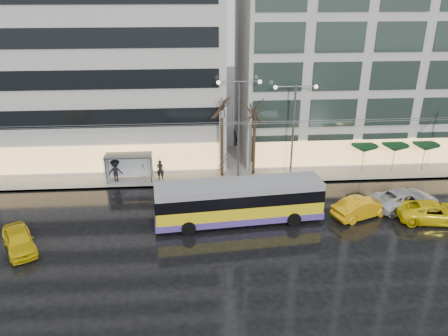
{
  "coord_description": "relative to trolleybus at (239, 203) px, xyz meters",
  "views": [
    {
      "loc": [
        -1.98,
        -26.61,
        16.89
      ],
      "look_at": [
        0.27,
        5.0,
        3.44
      ],
      "focal_mm": 35.0,
      "sensor_mm": 36.0,
      "label": 1
    }
  ],
  "objects": [
    {
      "name": "taxi_a",
      "position": [
        -15.36,
        -2.8,
        -0.83
      ],
      "size": [
        3.69,
        4.74,
        1.51
      ],
      "primitive_type": "imported",
      "rotation": [
        0.0,
        0.0,
        0.5
      ],
      "color": "#D9B90B",
      "rests_on": "ground"
    },
    {
      "name": "street_lamp_near",
      "position": [
        0.77,
        8.28,
        4.4
      ],
      "size": [
        3.96,
        0.36,
        9.03
      ],
      "color": "#595B60",
      "rests_on": "sidewalk"
    },
    {
      "name": "bus_shelter",
      "position": [
        -9.61,
        8.16,
        0.37
      ],
      "size": [
        4.2,
        1.6,
        2.51
      ],
      "color": "#595B60",
      "rests_on": "sidewalk"
    },
    {
      "name": "street_lamp_far",
      "position": [
        5.77,
        8.28,
        4.13
      ],
      "size": [
        3.96,
        0.36,
        8.53
      ],
      "color": "#595B60",
      "rests_on": "sidewalk"
    },
    {
      "name": "sidewalk",
      "position": [
        0.77,
        11.48,
        -1.51
      ],
      "size": [
        80.0,
        10.0,
        0.15
      ],
      "primitive_type": "cube",
      "color": "gray",
      "rests_on": "ground"
    },
    {
      "name": "pedestrian_a",
      "position": [
        -6.45,
        8.0,
        -0.02
      ],
      "size": [
        1.05,
        1.07,
        2.19
      ],
      "color": "black",
      "rests_on": "sidewalk"
    },
    {
      "name": "taxi_b",
      "position": [
        9.61,
        0.09,
        -0.79
      ],
      "size": [
        5.1,
        3.35,
        1.59
      ],
      "primitive_type": "imported",
      "rotation": [
        0.0,
        0.0,
        1.95
      ],
      "color": "#F2A80C",
      "rests_on": "ground"
    },
    {
      "name": "parasol_c",
      "position": [
        18.77,
        8.48,
        0.86
      ],
      "size": [
        2.5,
        2.5,
        2.65
      ],
      "color": "#595B60",
      "rests_on": "sidewalk"
    },
    {
      "name": "taxi_c",
      "position": [
        14.89,
        -0.98,
        -0.82
      ],
      "size": [
        5.83,
        3.31,
        1.53
      ],
      "primitive_type": "imported",
      "rotation": [
        0.0,
        0.0,
        1.43
      ],
      "color": "yellow",
      "rests_on": "ground"
    },
    {
      "name": "ground",
      "position": [
        -1.23,
        -2.52,
        -1.59
      ],
      "size": [
        140.0,
        140.0,
        0.0
      ],
      "primitive_type": "plane",
      "color": "black",
      "rests_on": "ground"
    },
    {
      "name": "parasol_a",
      "position": [
        12.77,
        8.48,
        0.86
      ],
      "size": [
        2.5,
        2.5,
        2.65
      ],
      "color": "#595B60",
      "rests_on": "sidewalk"
    },
    {
      "name": "parasol_b",
      "position": [
        15.77,
        8.48,
        0.86
      ],
      "size": [
        2.5,
        2.5,
        2.65
      ],
      "color": "#595B60",
      "rests_on": "sidewalk"
    },
    {
      "name": "kerb",
      "position": [
        0.77,
        6.53,
        -1.51
      ],
      "size": [
        80.0,
        0.1,
        0.15
      ],
      "primitive_type": "cube",
      "color": "slate",
      "rests_on": "ground"
    },
    {
      "name": "tree_a",
      "position": [
        -0.73,
        8.48,
        5.5
      ],
      "size": [
        3.2,
        3.2,
        8.4
      ],
      "color": "black",
      "rests_on": "sidewalk"
    },
    {
      "name": "building_left",
      "position": [
        -17.23,
        16.48,
        9.56
      ],
      "size": [
        34.0,
        14.0,
        22.0
      ],
      "primitive_type": "cube",
      "color": "#B9B6B1",
      "rests_on": "sidewalk"
    },
    {
      "name": "catenary",
      "position": [
        -0.23,
        5.41,
        2.67
      ],
      "size": [
        42.24,
        5.12,
        7.0
      ],
      "color": "#595B60",
      "rests_on": "ground"
    },
    {
      "name": "tree_b",
      "position": [
        2.27,
        8.68,
        4.81
      ],
      "size": [
        3.2,
        3.2,
        7.7
      ],
      "color": "black",
      "rests_on": "sidewalk"
    },
    {
      "name": "pedestrian_b",
      "position": [
        -8.04,
        8.92,
        -0.61
      ],
      "size": [
        0.99,
        0.89,
        1.66
      ],
      "color": "black",
      "rests_on": "sidewalk"
    },
    {
      "name": "trolleybus",
      "position": [
        0.0,
        0.0,
        0.0
      ],
      "size": [
        12.83,
        5.26,
        5.86
      ],
      "color": "yellow",
      "rests_on": "ground"
    },
    {
      "name": "sedan_silver",
      "position": [
        13.64,
        1.2,
        -0.81
      ],
      "size": [
        6.05,
        3.78,
        1.56
      ],
      "primitive_type": "imported",
      "rotation": [
        0.0,
        0.0,
        1.8
      ],
      "color": "silver",
      "rests_on": "ground"
    },
    {
      "name": "building_right",
      "position": [
        17.77,
        16.48,
        11.06
      ],
      "size": [
        32.0,
        14.0,
        25.0
      ],
      "primitive_type": "cube",
      "color": "#B9B6B1",
      "rests_on": "sidewalk"
    },
    {
      "name": "pedestrian_c",
      "position": [
        -10.46,
        7.83,
        -0.3
      ],
      "size": [
        1.29,
        0.86,
        2.11
      ],
      "color": "black",
      "rests_on": "sidewalk"
    }
  ]
}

